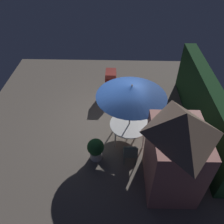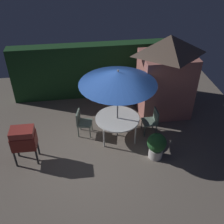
{
  "view_description": "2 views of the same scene",
  "coord_description": "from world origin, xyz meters",
  "px_view_note": "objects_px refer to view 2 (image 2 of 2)",
  "views": [
    {
      "loc": [
        6.55,
        0.24,
        6.51
      ],
      "look_at": [
        0.27,
        0.07,
        0.97
      ],
      "focal_mm": 35.84,
      "sensor_mm": 36.0,
      "label": 1
    },
    {
      "loc": [
        -0.51,
        -6.18,
        5.96
      ],
      "look_at": [
        0.4,
        0.3,
        1.29
      ],
      "focal_mm": 42.96,
      "sensor_mm": 36.0,
      "label": 2
    }
  ],
  "objects_px": {
    "patio_table": "(117,119)",
    "potted_plant_by_shed": "(157,145)",
    "patio_umbrella": "(118,78)",
    "chair_near_shed": "(152,120)",
    "bbq_grill": "(23,139)",
    "garden_shed": "(166,75)",
    "chair_far_side": "(82,121)"
  },
  "relations": [
    {
      "from": "patio_umbrella",
      "to": "potted_plant_by_shed",
      "type": "bearing_deg",
      "value": -49.31
    },
    {
      "from": "chair_far_side",
      "to": "patio_table",
      "type": "bearing_deg",
      "value": -12.73
    },
    {
      "from": "potted_plant_by_shed",
      "to": "bbq_grill",
      "type": "bearing_deg",
      "value": 174.12
    },
    {
      "from": "chair_near_shed",
      "to": "chair_far_side",
      "type": "height_order",
      "value": "same"
    },
    {
      "from": "bbq_grill",
      "to": "potted_plant_by_shed",
      "type": "relative_size",
      "value": 1.39
    },
    {
      "from": "patio_table",
      "to": "potted_plant_by_shed",
      "type": "distance_m",
      "value": 1.56
    },
    {
      "from": "patio_table",
      "to": "bbq_grill",
      "type": "distance_m",
      "value": 2.98
    },
    {
      "from": "potted_plant_by_shed",
      "to": "chair_near_shed",
      "type": "bearing_deg",
      "value": 81.67
    },
    {
      "from": "potted_plant_by_shed",
      "to": "garden_shed",
      "type": "bearing_deg",
      "value": 69.1
    },
    {
      "from": "bbq_grill",
      "to": "potted_plant_by_shed",
      "type": "distance_m",
      "value": 3.92
    },
    {
      "from": "chair_far_side",
      "to": "potted_plant_by_shed",
      "type": "height_order",
      "value": "chair_far_side"
    },
    {
      "from": "patio_umbrella",
      "to": "bbq_grill",
      "type": "bearing_deg",
      "value": -164.9
    },
    {
      "from": "chair_near_shed",
      "to": "chair_far_side",
      "type": "bearing_deg",
      "value": 173.79
    },
    {
      "from": "garden_shed",
      "to": "patio_table",
      "type": "relative_size",
      "value": 2.06
    },
    {
      "from": "patio_table",
      "to": "patio_umbrella",
      "type": "distance_m",
      "value": 1.53
    },
    {
      "from": "bbq_grill",
      "to": "chair_near_shed",
      "type": "xyz_separation_m",
      "value": [
        4.05,
        0.78,
        -0.33
      ]
    },
    {
      "from": "bbq_grill",
      "to": "potted_plant_by_shed",
      "type": "bearing_deg",
      "value": -5.88
    },
    {
      "from": "patio_table",
      "to": "potted_plant_by_shed",
      "type": "height_order",
      "value": "potted_plant_by_shed"
    },
    {
      "from": "patio_table",
      "to": "garden_shed",
      "type": "bearing_deg",
      "value": 32.05
    },
    {
      "from": "chair_far_side",
      "to": "potted_plant_by_shed",
      "type": "xyz_separation_m",
      "value": [
        2.16,
        -1.43,
        -0.04
      ]
    },
    {
      "from": "patio_umbrella",
      "to": "bbq_grill",
      "type": "height_order",
      "value": "patio_umbrella"
    },
    {
      "from": "patio_table",
      "to": "potted_plant_by_shed",
      "type": "bearing_deg",
      "value": -49.31
    },
    {
      "from": "bbq_grill",
      "to": "potted_plant_by_shed",
      "type": "height_order",
      "value": "bbq_grill"
    },
    {
      "from": "garden_shed",
      "to": "potted_plant_by_shed",
      "type": "distance_m",
      "value": 2.75
    },
    {
      "from": "chair_near_shed",
      "to": "potted_plant_by_shed",
      "type": "height_order",
      "value": "chair_near_shed"
    },
    {
      "from": "garden_shed",
      "to": "patio_table",
      "type": "distance_m",
      "value": 2.41
    },
    {
      "from": "patio_umbrella",
      "to": "chair_near_shed",
      "type": "bearing_deg",
      "value": 0.29
    },
    {
      "from": "chair_far_side",
      "to": "potted_plant_by_shed",
      "type": "distance_m",
      "value": 2.59
    },
    {
      "from": "patio_table",
      "to": "chair_near_shed",
      "type": "relative_size",
      "value": 1.61
    },
    {
      "from": "patio_umbrella",
      "to": "chair_far_side",
      "type": "relative_size",
      "value": 2.75
    },
    {
      "from": "patio_table",
      "to": "bbq_grill",
      "type": "relative_size",
      "value": 1.21
    },
    {
      "from": "patio_table",
      "to": "potted_plant_by_shed",
      "type": "relative_size",
      "value": 1.67
    }
  ]
}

